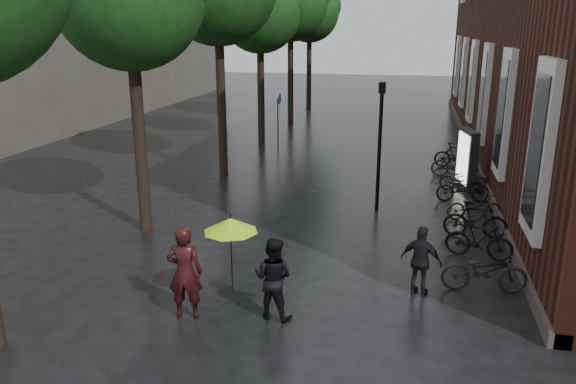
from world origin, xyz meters
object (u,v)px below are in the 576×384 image
(person_burgundy, at_px, (185,272))
(parked_bicycles, at_px, (467,196))
(person_black, at_px, (273,278))
(pedestrian_walking, at_px, (421,261))
(lamp_post, at_px, (380,134))
(ad_lightbox, at_px, (467,159))

(person_burgundy, bearing_deg, parked_bicycles, -135.79)
(parked_bicycles, bearing_deg, person_black, -118.88)
(parked_bicycles, bearing_deg, pedestrian_walking, -103.21)
(person_black, height_order, pedestrian_walking, person_black)
(person_burgundy, xyz_separation_m, lamp_post, (3.13, 7.33, 1.42))
(person_black, relative_size, pedestrian_walking, 1.08)
(parked_bicycles, distance_m, lamp_post, 3.28)
(pedestrian_walking, xyz_separation_m, ad_lightbox, (1.55, 8.49, 0.28))
(person_burgundy, relative_size, lamp_post, 0.48)
(person_black, distance_m, lamp_post, 7.30)
(pedestrian_walking, bearing_deg, person_burgundy, 43.85)
(person_black, height_order, parked_bicycles, person_black)
(ad_lightbox, bearing_deg, lamp_post, -144.37)
(person_burgundy, distance_m, pedestrian_walking, 4.78)
(person_burgundy, relative_size, parked_bicycles, 0.16)
(parked_bicycles, height_order, lamp_post, lamp_post)
(person_black, xyz_separation_m, lamp_post, (1.50, 6.98, 1.53))
(pedestrian_walking, relative_size, parked_bicycles, 0.13)
(parked_bicycles, relative_size, lamp_post, 3.03)
(person_burgundy, xyz_separation_m, ad_lightbox, (5.92, 10.42, 0.10))
(pedestrian_walking, height_order, ad_lightbox, ad_lightbox)
(person_black, xyz_separation_m, parked_bicycles, (4.13, 7.50, -0.35))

